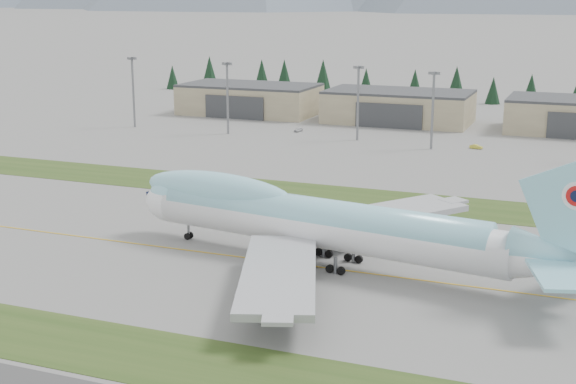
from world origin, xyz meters
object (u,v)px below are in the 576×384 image
at_px(boeing_747_freighter, 320,222).
at_px(service_vehicle_b, 476,149).
at_px(hangar_left, 250,99).
at_px(service_vehicle_a, 298,132).
at_px(hangar_center, 399,107).

xyz_separation_m(boeing_747_freighter, service_vehicle_b, (8.63, 109.30, -6.95)).
bearing_deg(boeing_747_freighter, service_vehicle_b, 94.14).
bearing_deg(hangar_left, service_vehicle_a, -44.69).
relative_size(hangar_center, service_vehicle_a, 12.65).
relative_size(boeing_747_freighter, hangar_center, 1.67).
distance_m(boeing_747_freighter, hangar_center, 149.80).
distance_m(hangar_left, service_vehicle_b, 95.29).
xyz_separation_m(service_vehicle_a, service_vehicle_b, (56.79, -8.85, 0.00)).
relative_size(boeing_747_freighter, hangar_left, 1.67).
bearing_deg(hangar_center, service_vehicle_b, -50.45).
relative_size(hangar_left, service_vehicle_a, 12.65).
xyz_separation_m(hangar_left, hangar_center, (55.00, 0.00, 0.00)).
bearing_deg(hangar_center, hangar_left, 180.00).
height_order(service_vehicle_a, service_vehicle_b, service_vehicle_a).
bearing_deg(boeing_747_freighter, service_vehicle_a, 120.83).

